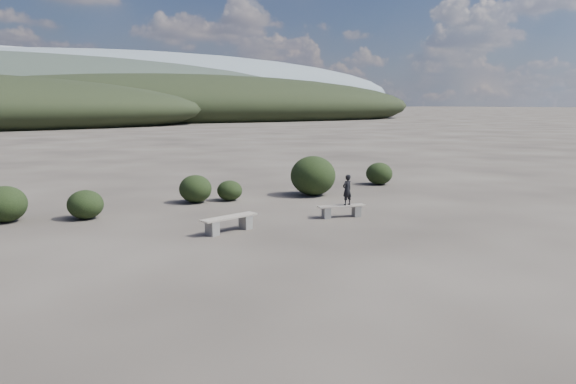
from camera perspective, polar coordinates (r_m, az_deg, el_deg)
ground at (r=13.93m, az=7.27°, el=-6.42°), size 1200.00×1200.00×0.00m
bench_left at (r=16.34m, az=-5.98°, el=-3.10°), size 1.88×0.85×0.46m
bench_right at (r=18.42m, az=5.45°, el=-1.84°), size 1.63×0.68×0.40m
seated_person at (r=18.38m, az=6.03°, el=0.22°), size 0.40×0.30×1.01m
shrub_a at (r=19.21m, az=-19.89°, el=-1.20°), size 1.15×1.15×0.94m
shrub_b at (r=21.32m, az=-9.38°, el=0.32°), size 1.22×1.22×1.04m
shrub_c at (r=21.63m, az=-5.95°, el=0.15°), size 0.97×0.97×0.78m
shrub_d at (r=22.72m, az=2.56°, el=1.67°), size 1.83×1.83×1.60m
shrub_e at (r=26.13m, az=9.25°, el=1.86°), size 1.22×1.22×1.01m
shrub_f at (r=19.68m, az=-26.84°, el=-1.10°), size 1.35×1.35×1.14m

